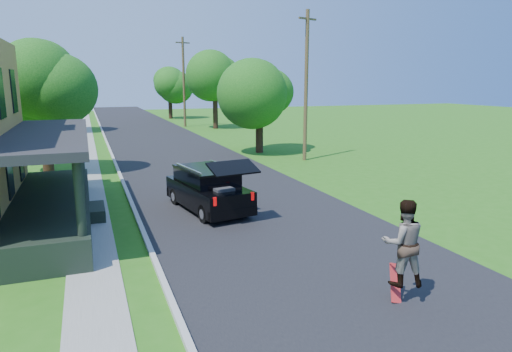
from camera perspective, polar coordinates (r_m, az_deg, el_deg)
name	(u,v)px	position (r m, az deg, el deg)	size (l,w,h in m)	color
ground	(309,258)	(12.85, 6.70, -10.10)	(140.00, 140.00, 0.00)	#276514
street	(174,153)	(31.44, -10.16, 2.85)	(8.00, 120.00, 0.02)	black
curb	(112,156)	(30.98, -17.54, 2.36)	(0.15, 120.00, 0.12)	#A9A9A4
sidewalk	(87,158)	(30.94, -20.40, 2.16)	(1.30, 120.00, 0.03)	gray
black_suv	(208,189)	(17.13, -6.00, -1.63)	(2.46, 4.83, 2.15)	black
skateboarder	(403,243)	(10.37, 17.93, -7.93)	(1.10, 0.97, 1.91)	black
skateboard	(395,284)	(10.86, 17.00, -12.78)	(0.47, 0.52, 0.78)	#A20D0E
tree_left_mid	(40,81)	(25.63, -25.43, 10.69)	(4.72, 4.53, 7.25)	black
tree_left_far	(36,70)	(47.13, -25.80, 11.86)	(7.74, 7.58, 9.16)	black
tree_right_near	(259,83)	(30.89, 0.36, 11.51)	(5.18, 5.33, 6.98)	black
tree_right_mid	(214,73)	(47.12, -5.23, 12.65)	(5.63, 5.65, 8.32)	black
tree_right_far	(169,82)	(60.86, -10.81, 11.49)	(5.69, 5.37, 7.05)	black
utility_pole_near	(306,85)	(27.91, 6.28, 11.25)	(1.36, 0.58, 8.85)	#4E3B24
utility_pole_far	(184,81)	(49.49, -9.01, 11.63)	(1.56, 0.56, 9.27)	#4E3B24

